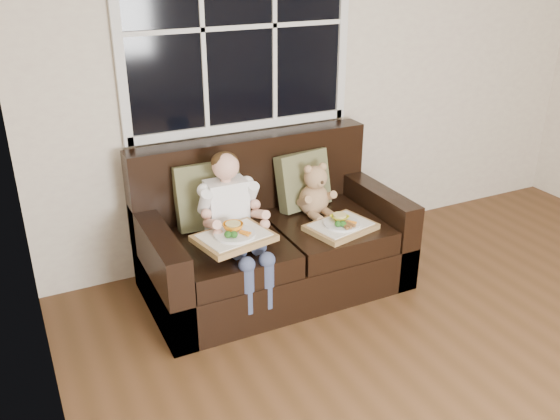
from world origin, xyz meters
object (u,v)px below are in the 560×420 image
teddy_bear (315,194)px  loveseat (271,242)px  child (233,213)px  tray_right (341,226)px  tray_left (234,236)px

teddy_bear → loveseat: bearing=-179.8°
child → teddy_bear: child is taller
loveseat → tray_right: bearing=-38.4°
child → tray_right: child is taller
tray_left → tray_right: size_ratio=1.03×
loveseat → tray_left: (-0.38, -0.30, 0.27)m
loveseat → teddy_bear: bearing=0.8°
child → tray_left: size_ratio=1.73×
child → tray_right: bearing=-14.2°
child → teddy_bear: size_ratio=2.23×
loveseat → teddy_bear: (0.34, 0.00, 0.29)m
loveseat → tray_left: bearing=-141.3°
child → teddy_bear: bearing=10.7°
child → tray_left: bearing=-110.3°
tray_left → tray_right: (0.75, 0.02, -0.10)m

